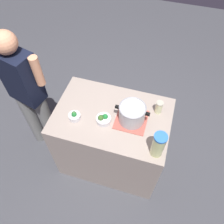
# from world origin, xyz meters

# --- Properties ---
(ground_plane) EXTENTS (8.00, 8.00, 0.00)m
(ground_plane) POSITION_xyz_m (0.00, 0.00, 0.00)
(ground_plane) COLOR #45464B
(counter_slab) EXTENTS (1.09, 0.73, 0.91)m
(counter_slab) POSITION_xyz_m (0.00, 0.00, 0.46)
(counter_slab) COLOR gray
(counter_slab) RESTS_ON ground_plane
(dish_cloth) EXTENTS (0.28, 0.28, 0.01)m
(dish_cloth) POSITION_xyz_m (-0.18, 0.00, 0.91)
(dish_cloth) COLOR #B05548
(dish_cloth) RESTS_ON counter_slab
(cooking_pot) EXTENTS (0.31, 0.24, 0.18)m
(cooking_pot) POSITION_xyz_m (-0.18, 0.00, 1.01)
(cooking_pot) COLOR #B7B7BC
(cooking_pot) RESTS_ON dish_cloth
(lemonade_pitcher) EXTENTS (0.11, 0.11, 0.26)m
(lemonade_pitcher) POSITION_xyz_m (-0.46, 0.26, 1.04)
(lemonade_pitcher) COLOR #E0E796
(lemonade_pitcher) RESTS_ON counter_slab
(mason_jar) EXTENTS (0.07, 0.07, 0.13)m
(mason_jar) POSITION_xyz_m (-0.40, -0.16, 0.98)
(mason_jar) COLOR beige
(mason_jar) RESTS_ON counter_slab
(broccoli_bowl_front) EXTENTS (0.11, 0.11, 0.08)m
(broccoli_bowl_front) POSITION_xyz_m (0.32, 0.13, 0.95)
(broccoli_bowl_front) COLOR silver
(broccoli_bowl_front) RESTS_ON counter_slab
(broccoli_bowl_center) EXTENTS (0.14, 0.14, 0.09)m
(broccoli_bowl_center) POSITION_xyz_m (0.06, 0.09, 0.94)
(broccoli_bowl_center) COLOR silver
(broccoli_bowl_center) RESTS_ON counter_slab
(person_cook) EXTENTS (0.50, 0.28, 1.62)m
(person_cook) POSITION_xyz_m (0.89, -0.02, 0.89)
(person_cook) COLOR gray
(person_cook) RESTS_ON ground_plane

